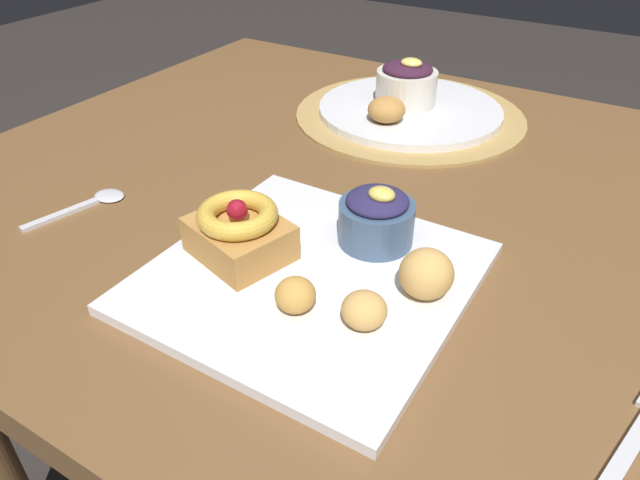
% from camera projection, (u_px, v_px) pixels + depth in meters
% --- Properties ---
extents(dining_table, '(1.24, 0.94, 0.73)m').
position_uv_depth(dining_table, '(403.00, 262.00, 0.79)').
color(dining_table, brown).
rests_on(dining_table, ground_plane).
extents(woven_placemat, '(0.37, 0.37, 0.00)m').
position_uv_depth(woven_placemat, '(409.00, 115.00, 0.95)').
color(woven_placemat, '#AD894C').
rests_on(woven_placemat, dining_table).
extents(front_plate, '(0.30, 0.30, 0.01)m').
position_uv_depth(front_plate, '(310.00, 277.00, 0.59)').
color(front_plate, white).
rests_on(front_plate, dining_table).
extents(cake_slice, '(0.12, 0.11, 0.07)m').
position_uv_depth(cake_slice, '(239.00, 231.00, 0.60)').
color(cake_slice, '#B77F3D').
rests_on(cake_slice, front_plate).
extents(berry_ramekin, '(0.08, 0.08, 0.07)m').
position_uv_depth(berry_ramekin, '(377.00, 217.00, 0.62)').
color(berry_ramekin, '#3D5675').
rests_on(berry_ramekin, front_plate).
extents(fritter_front, '(0.04, 0.04, 0.03)m').
position_uv_depth(fritter_front, '(364.00, 310.00, 0.51)').
color(fritter_front, tan).
rests_on(fritter_front, front_plate).
extents(fritter_middle, '(0.05, 0.05, 0.05)m').
position_uv_depth(fritter_middle, '(426.00, 274.00, 0.55)').
color(fritter_middle, tan).
rests_on(fritter_middle, front_plate).
extents(fritter_back, '(0.04, 0.04, 0.03)m').
position_uv_depth(fritter_back, '(294.00, 295.00, 0.53)').
color(fritter_back, gold).
rests_on(fritter_back, front_plate).
extents(back_plate, '(0.30, 0.30, 0.01)m').
position_uv_depth(back_plate, '(410.00, 110.00, 0.94)').
color(back_plate, white).
rests_on(back_plate, woven_placemat).
extents(back_ramekin, '(0.10, 0.10, 0.08)m').
position_uv_depth(back_ramekin, '(407.00, 84.00, 0.93)').
color(back_ramekin, silver).
rests_on(back_ramekin, back_plate).
extents(back_pastry, '(0.06, 0.06, 0.04)m').
position_uv_depth(back_pastry, '(387.00, 110.00, 0.88)').
color(back_pastry, '#B77F3D').
rests_on(back_pastry, back_plate).
extents(spoon, '(0.05, 0.13, 0.00)m').
position_uv_depth(spoon, '(89.00, 203.00, 0.72)').
color(spoon, silver).
rests_on(spoon, dining_table).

